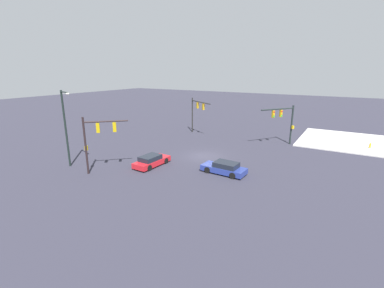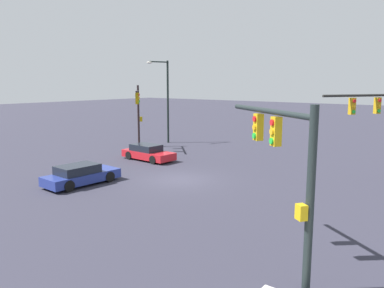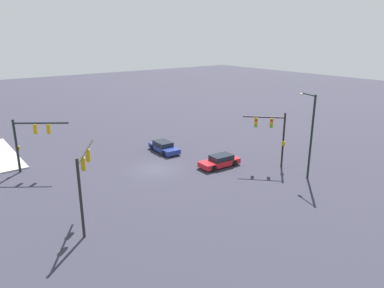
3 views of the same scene
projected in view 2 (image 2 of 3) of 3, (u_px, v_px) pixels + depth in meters
The scene contains 7 objects.
ground_plane at pixel (179, 180), 23.92m from camera, with size 185.74×185.74×0.00m, color #2E2D3A.
traffic_signal_near_corner at pixel (286, 158), 11.79m from camera, with size 4.49×3.57×5.42m.
traffic_signal_opposite_side at pixel (379, 116), 22.45m from camera, with size 3.16×4.94×5.70m.
traffic_signal_cross_street at pixel (138, 106), 34.55m from camera, with size 3.07×3.43×5.74m.
streetlamp_curved_arm at pixel (166, 96), 37.80m from camera, with size 0.94×2.31×8.11m.
sedan_car_approaching at pixel (81, 175), 22.74m from camera, with size 2.04×4.56×1.21m.
sedan_car_waiting_far at pixel (148, 153), 29.94m from camera, with size 4.47×2.00×1.21m.
Camera 2 is at (14.93, -17.85, 6.00)m, focal length 35.90 mm.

